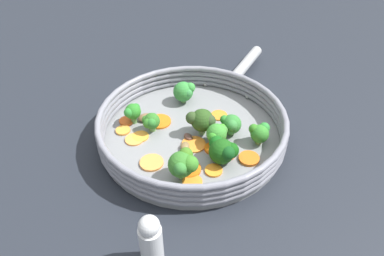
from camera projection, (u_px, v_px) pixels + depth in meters
The scene contains 33 objects.
ground_plane at pixel (192, 139), 0.75m from camera, with size 4.00×4.00×0.00m, color #1E232B.
skillet at pixel (192, 136), 0.75m from camera, with size 0.36×0.36×0.01m, color gray.
skillet_rim_wall at pixel (192, 124), 0.73m from camera, with size 0.37×0.37×0.05m.
skillet_handle at pixel (244, 66), 0.92m from camera, with size 0.03×0.03×0.18m, color #999B9E.
skillet_rivet_left at pixel (247, 97), 0.83m from camera, with size 0.01×0.01×0.01m, color gray.
skillet_rivet_right at pixel (205, 85), 0.87m from camera, with size 0.01×0.01×0.01m, color gray.
carrot_slice_0 at pixel (189, 169), 0.67m from camera, with size 0.04×0.04×0.01m, color orange.
carrot_slice_1 at pixel (219, 115), 0.79m from camera, with size 0.03×0.03×0.00m, color orange.
carrot_slice_2 at pixel (141, 137), 0.74m from camera, with size 0.03×0.03×0.00m, color #F69C33.
carrot_slice_3 at pixel (127, 121), 0.77m from camera, with size 0.03×0.03×0.01m, color #DE5C20.
carrot_slice_4 at pixel (225, 153), 0.70m from camera, with size 0.04×0.04×0.00m, color orange.
carrot_slice_5 at pixel (192, 182), 0.64m from camera, with size 0.03×0.03×0.00m, color orange.
carrot_slice_6 at pixel (160, 121), 0.77m from camera, with size 0.05×0.05×0.00m, color orange.
carrot_slice_7 at pixel (123, 130), 0.75m from camera, with size 0.03×0.03×0.00m, color orange.
carrot_slice_8 at pixel (214, 170), 0.67m from camera, with size 0.03×0.03×0.00m, color orange.
carrot_slice_9 at pixel (152, 163), 0.68m from camera, with size 0.04×0.04×0.00m, color #EC9041.
carrot_slice_10 at pixel (249, 158), 0.69m from camera, with size 0.04×0.04×0.01m, color orange.
carrot_slice_11 at pixel (212, 148), 0.71m from camera, with size 0.03×0.03×0.01m, color orange.
carrot_slice_12 at pixel (196, 144), 0.72m from camera, with size 0.05×0.05×0.00m, color orange.
carrot_slice_13 at pixel (134, 139), 0.73m from camera, with size 0.04×0.04×0.00m, color #F99441.
broccoli_floret_0 at pixel (202, 120), 0.73m from camera, with size 0.05×0.05×0.06m.
broccoli_floret_1 at pixel (133, 112), 0.75m from camera, with size 0.04×0.03×0.04m.
broccoli_floret_2 at pixel (183, 164), 0.63m from camera, with size 0.05×0.05×0.06m.
broccoli_floret_3 at pixel (217, 134), 0.71m from camera, with size 0.04×0.04×0.05m.
broccoli_floret_4 at pixel (260, 132), 0.71m from camera, with size 0.04×0.04×0.04m.
broccoli_floret_5 at pixel (231, 124), 0.73m from camera, with size 0.04×0.04×0.04m.
broccoli_floret_6 at pixel (151, 122), 0.74m from camera, with size 0.04×0.04×0.04m.
broccoli_floret_7 at pixel (223, 150), 0.67m from camera, with size 0.06×0.05×0.05m.
broccoli_floret_8 at pixel (185, 91), 0.81m from camera, with size 0.04×0.05×0.05m.
mushroom_piece_0 at pixel (145, 117), 0.78m from camera, with size 0.03×0.02×0.01m, color brown.
mushroom_piece_1 at pixel (188, 137), 0.73m from camera, with size 0.02×0.02×0.01m, color brown.
mushroom_piece_2 at pixel (185, 146), 0.71m from camera, with size 0.02×0.02×0.01m, color olive.
salt_shaker at pixel (151, 241), 0.52m from camera, with size 0.03×0.03×0.10m.
Camera 1 is at (0.56, -0.05, 0.50)m, focal length 35.00 mm.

